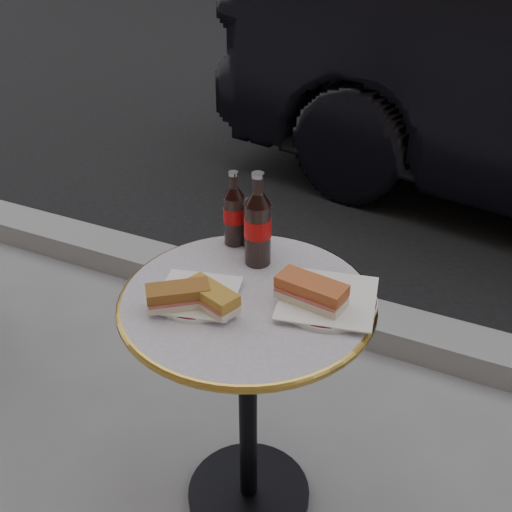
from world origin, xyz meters
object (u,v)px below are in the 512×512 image
at_px(plate_right, 327,301).
at_px(cola_bottle_left, 234,208).
at_px(plate_left, 198,297).
at_px(cola_glass, 254,223).
at_px(bistro_table, 248,408).
at_px(cola_bottle_right, 258,219).

xyz_separation_m(plate_right, cola_bottle_left, (-0.33, 0.15, 0.10)).
distance_m(plate_left, cola_glass, 0.29).
distance_m(plate_left, plate_right, 0.31).
relative_size(bistro_table, cola_bottle_right, 2.88).
xyz_separation_m(cola_bottle_left, cola_glass, (0.05, 0.02, -0.04)).
xyz_separation_m(plate_left, plate_right, (0.28, 0.12, 0.00)).
bearing_deg(cola_bottle_left, plate_left, -81.27).
bearing_deg(cola_bottle_left, bistro_table, -56.13).
relative_size(plate_left, plate_right, 0.84).
distance_m(bistro_table, cola_glass, 0.50).
bearing_deg(plate_left, plate_right, 22.70).
height_order(cola_bottle_left, cola_bottle_right, cola_bottle_right).
xyz_separation_m(plate_left, cola_glass, (0.01, 0.29, 0.06)).
xyz_separation_m(bistro_table, cola_bottle_right, (-0.04, 0.15, 0.49)).
relative_size(plate_right, cola_glass, 1.82).
relative_size(plate_right, cola_bottle_left, 1.11).
bearing_deg(plate_left, cola_glass, 88.27).
bearing_deg(cola_glass, cola_bottle_left, -162.89).
xyz_separation_m(plate_left, cola_bottle_right, (0.06, 0.21, 0.12)).
relative_size(plate_left, cola_glass, 1.52).
height_order(bistro_table, plate_left, plate_left).
bearing_deg(plate_right, cola_bottle_left, 154.74).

